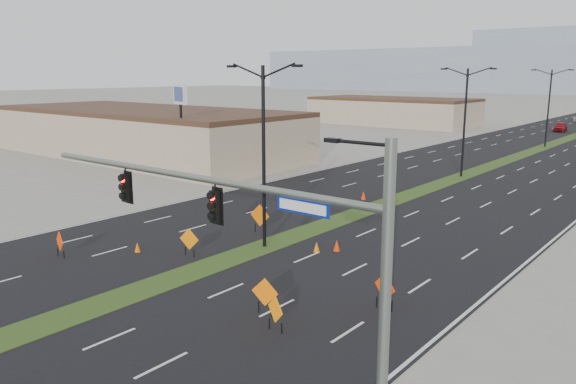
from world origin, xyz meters
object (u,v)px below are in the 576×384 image
Objects in this scene: streetlight_0 at (264,151)px; construction_sign_3 at (265,293)px; construction_sign_0 at (60,242)px; construction_sign_2 at (260,216)px; car_left at (560,127)px; construction_sign_5 at (275,311)px; construction_sign_1 at (189,240)px; pole_sign_west at (180,102)px; cone_1 at (317,247)px; cone_2 at (337,246)px; construction_sign_4 at (385,288)px; streetlight_2 at (549,106)px; signal_mast at (257,228)px; cone_3 at (363,195)px; streetlight_1 at (465,119)px; cone_0 at (137,247)px.

streetlight_0 is 10.11m from construction_sign_3.
construction_sign_2 is (5.19, 10.05, 0.25)m from construction_sign_0.
construction_sign_3 is (9.62, -85.37, 0.14)m from car_left.
construction_sign_0 is 1.01× the size of construction_sign_5.
construction_sign_1 is 25.04m from pole_sign_west.
construction_sign_3 is 0.18× the size of pole_sign_west.
cone_2 reaches higher than cone_1.
construction_sign_4 reaches higher than construction_sign_1.
streetlight_2 is 6.51× the size of construction_sign_1.
signal_mast reaches higher than construction_sign_3.
construction_sign_2 reaches higher than car_left.
construction_sign_5 is 2.18× the size of cone_3.
construction_sign_1 is 8.55m from construction_sign_3.
construction_sign_0 is 0.78× the size of construction_sign_2.
streetlight_1 is 6.40× the size of construction_sign_3.
car_left is at bearing 94.08° from streetlight_1.
construction_sign_3 reaches higher than cone_3.
streetlight_0 is at bearing -9.13° from pole_sign_west.
streetlight_2 is at bearing 71.71° from construction_sign_1.
streetlight_2 reaches higher than construction_sign_5.
construction_sign_0 is at bearing -143.70° from construction_sign_4.
construction_sign_4 is 14.40m from cone_0.
streetlight_1 reaches higher than construction_sign_1.
construction_sign_3 is 10.92m from cone_0.
streetlight_2 is at bearing 97.39° from signal_mast.
construction_sign_5 is at bearing -48.94° from construction_sign_3.
streetlight_0 reaches higher than cone_1.
construction_sign_4 is (0.96, 6.69, -3.84)m from signal_mast.
construction_sign_4 reaches higher than construction_sign_5.
construction_sign_3 is 2.41× the size of cone_3.
cone_2 is at bearing 131.10° from construction_sign_5.
cone_0 is 0.06× the size of pole_sign_west.
construction_sign_5 is (1.29, -0.86, -0.09)m from construction_sign_3.
streetlight_1 reaches higher than cone_3.
cone_1 is (4.84, 4.85, -0.61)m from construction_sign_1.
construction_sign_5 is at bearing -62.93° from cone_1.
signal_mast is 36.51m from pole_sign_west.
construction_sign_3 is at bearing -80.20° from streetlight_1.
construction_sign_3 is at bearing 166.12° from construction_sign_5.
signal_mast is 5.65m from construction_sign_3.
cone_0 is (-12.06, 2.54, -0.55)m from construction_sign_5.
streetlight_1 reaches higher than car_left.
car_left is at bearing 119.12° from construction_sign_4.
construction_sign_1 is at bearing 177.32° from construction_sign_5.
streetlight_0 reaches higher than pole_sign_west.
construction_sign_0 reaches higher than cone_1.
signal_mast is at bearing -49.46° from streetlight_0.
construction_sign_2 is 7.52m from cone_0.
construction_sign_5 is (9.30, -3.87, -0.08)m from construction_sign_1.
construction_sign_2 is 3.10× the size of cone_1.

